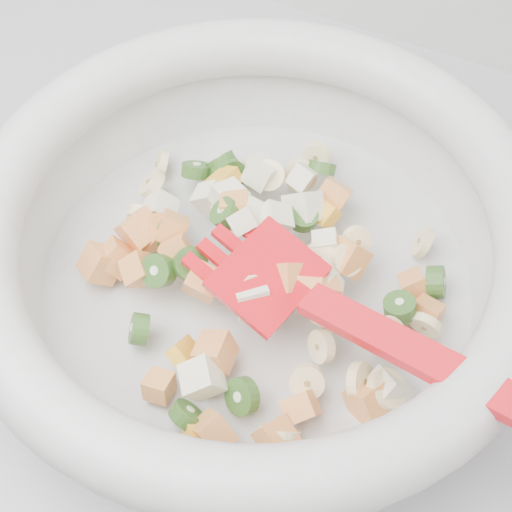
% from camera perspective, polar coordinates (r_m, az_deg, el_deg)
% --- Properties ---
extents(mixing_bowl, '(0.47, 0.41, 0.13)m').
position_cam_1_polar(mixing_bowl, '(0.55, 0.03, 0.78)').
color(mixing_bowl, '#B8B8B6').
rests_on(mixing_bowl, counter).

